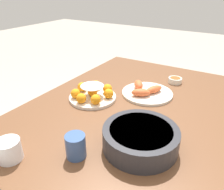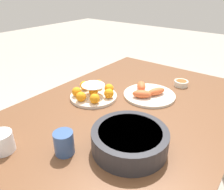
% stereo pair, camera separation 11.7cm
% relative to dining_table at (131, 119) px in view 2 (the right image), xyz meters
% --- Properties ---
extents(dining_table, '(1.39, 1.00, 0.71)m').
position_rel_dining_table_xyz_m(dining_table, '(0.00, 0.00, 0.00)').
color(dining_table, brown).
rests_on(dining_table, ground_plane).
extents(cake_plate, '(0.26, 0.26, 0.09)m').
position_rel_dining_table_xyz_m(cake_plate, '(0.05, -0.22, 0.11)').
color(cake_plate, silver).
rests_on(cake_plate, dining_table).
extents(serving_bowl, '(0.29, 0.29, 0.09)m').
position_rel_dining_table_xyz_m(serving_bowl, '(0.29, 0.18, 0.13)').
color(serving_bowl, '#2D2D33').
rests_on(serving_bowl, dining_table).
extents(sauce_bowl, '(0.08, 0.08, 0.03)m').
position_rel_dining_table_xyz_m(sauce_bowl, '(-0.40, 0.11, 0.10)').
color(sauce_bowl, silver).
rests_on(sauce_bowl, dining_table).
extents(seafood_platter, '(0.29, 0.29, 0.06)m').
position_rel_dining_table_xyz_m(seafood_platter, '(-0.15, 0.01, 0.10)').
color(seafood_platter, silver).
rests_on(seafood_platter, dining_table).
extents(cup_near, '(0.09, 0.09, 0.08)m').
position_rel_dining_table_xyz_m(cup_near, '(0.59, -0.20, 0.12)').
color(cup_near, white).
rests_on(cup_near, dining_table).
extents(cup_far, '(0.07, 0.07, 0.09)m').
position_rel_dining_table_xyz_m(cup_far, '(0.46, -0.01, 0.13)').
color(cup_far, '#38568E').
rests_on(cup_far, dining_table).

